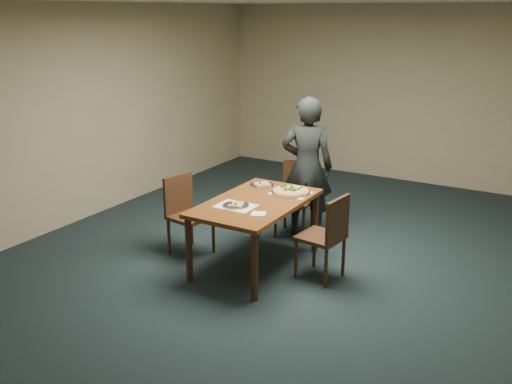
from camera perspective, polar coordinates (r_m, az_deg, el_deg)
The scene contains 13 objects.
ground at distance 6.35m, azimuth 2.35°, elevation -7.38°, with size 8.00×8.00×0.00m, color black.
room_shell at distance 5.83m, azimuth 2.56°, elevation 8.31°, with size 8.00×8.00×8.00m.
dining_table at distance 6.11m, azimuth 0.00°, elevation -1.72°, with size 0.90×1.50×0.75m.
chair_far at distance 7.09m, azimuth 4.06°, elevation -0.19°, with size 0.48×0.48×0.91m.
chair_left at distance 6.56m, azimuth -7.06°, elevation -1.79°, with size 0.48×0.48×0.91m.
chair_right at distance 5.89m, azimuth 7.15°, elevation -4.08°, with size 0.47×0.47×0.91m.
diner at distance 6.99m, azimuth 5.12°, elevation 2.51°, with size 0.63×0.41×1.73m, color black.
placemat_main at distance 6.35m, azimuth 3.50°, elevation -0.10°, with size 0.42×0.32×0.00m, color white.
placemat_near at distance 5.92m, azimuth -2.03°, elevation -1.40°, with size 0.40×0.30×0.00m, color white.
pizza_pan at distance 6.34m, azimuth 3.50°, elevation 0.10°, with size 0.44×0.44×0.07m.
slice_plate_near at distance 5.92m, azimuth -2.04°, elevation -1.29°, with size 0.28×0.28×0.06m.
slice_plate_far at distance 6.62m, azimuth 0.60°, elevation 0.78°, with size 0.28×0.28×0.06m.
napkin at distance 5.69m, azimuth 0.26°, elevation -2.19°, with size 0.14×0.14×0.01m, color white.
Camera 1 is at (2.69, -5.08, 2.69)m, focal length 40.00 mm.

